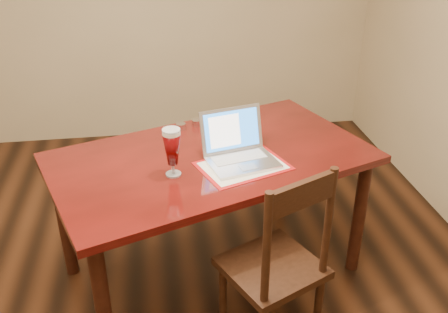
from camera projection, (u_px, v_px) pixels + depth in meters
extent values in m
cube|color=#540D0B|center=(212.00, 158.00, 2.82)|extent=(1.99, 1.53, 0.04)
cylinder|color=#34160D|center=(103.00, 308.00, 2.36)|extent=(0.08, 0.08, 0.78)
cylinder|color=#34160D|center=(359.00, 216.00, 3.03)|extent=(0.08, 0.08, 0.78)
cylinder|color=#34160D|center=(64.00, 220.00, 2.99)|extent=(0.08, 0.08, 0.78)
cylinder|color=#34160D|center=(283.00, 161.00, 3.66)|extent=(0.08, 0.08, 0.78)
cube|color=#A40F0F|center=(243.00, 166.00, 2.69)|extent=(0.55, 0.47, 0.00)
cube|color=silver|center=(243.00, 166.00, 2.69)|extent=(0.49, 0.41, 0.00)
cube|color=silver|center=(243.00, 163.00, 2.70)|extent=(0.41, 0.33, 0.02)
cube|color=#AFAFB4|center=(239.00, 157.00, 2.73)|extent=(0.31, 0.18, 0.00)
cube|color=silver|center=(248.00, 167.00, 2.64)|extent=(0.10, 0.08, 0.00)
cube|color=silver|center=(232.00, 130.00, 2.77)|extent=(0.37, 0.16, 0.24)
cube|color=blue|center=(232.00, 130.00, 2.76)|extent=(0.32, 0.13, 0.20)
cube|color=white|center=(225.00, 131.00, 2.75)|extent=(0.19, 0.09, 0.17)
cylinder|color=silver|center=(174.00, 174.00, 2.60)|extent=(0.08, 0.08, 0.01)
cylinder|color=silver|center=(173.00, 168.00, 2.59)|extent=(0.01, 0.01, 0.06)
cylinder|color=beige|center=(171.00, 133.00, 2.49)|extent=(0.09, 0.09, 0.02)
cylinder|color=silver|center=(171.00, 130.00, 2.49)|extent=(0.09, 0.09, 0.01)
cylinder|color=silver|center=(181.00, 127.00, 3.10)|extent=(0.06, 0.06, 0.04)
cylinder|color=silver|center=(197.00, 123.00, 3.15)|extent=(0.06, 0.06, 0.04)
cube|color=#33190E|center=(272.00, 268.00, 2.51)|extent=(0.59, 0.58, 0.04)
cylinder|color=#33190E|center=(318.00, 309.00, 2.59)|extent=(0.04, 0.04, 0.44)
cylinder|color=#33190E|center=(223.00, 298.00, 2.66)|extent=(0.04, 0.04, 0.44)
cylinder|color=#33190E|center=(276.00, 272.00, 2.84)|extent=(0.04, 0.04, 0.44)
cylinder|color=#33190E|center=(267.00, 249.00, 2.15)|extent=(0.04, 0.04, 0.58)
cylinder|color=#33190E|center=(328.00, 222.00, 2.33)|extent=(0.04, 0.04, 0.58)
cube|color=#33190E|center=(302.00, 195.00, 2.14)|extent=(0.34, 0.18, 0.13)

